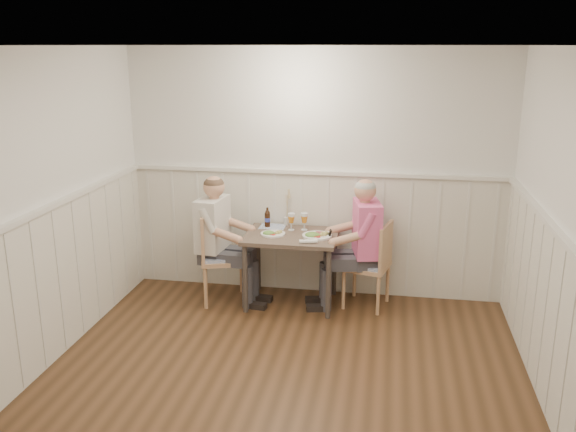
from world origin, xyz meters
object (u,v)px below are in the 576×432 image
object	(u,v)px
dining_table	(291,244)
grass_vase	(286,208)
chair_left	(217,253)
chair_right	(372,262)
man_in_pink	(362,254)
beer_bottle	(267,218)
diner_cream	(217,249)

from	to	relation	value
dining_table	grass_vase	distance (m)	0.44
chair_left	grass_vase	xyz separation A→B (m)	(0.66, 0.37, 0.42)
chair_right	dining_table	bearing A→B (deg)	-175.82
man_in_pink	beer_bottle	bearing A→B (deg)	170.29
chair_left	grass_vase	world-z (taller)	grass_vase
dining_table	diner_cream	size ratio (longest dim) A/B	0.69
chair_right	grass_vase	size ratio (longest dim) A/B	2.11
chair_right	diner_cream	xyz separation A→B (m)	(-1.59, -0.11, 0.08)
man_in_pink	beer_bottle	distance (m)	1.06
diner_cream	grass_vase	distance (m)	0.84
man_in_pink	beer_bottle	xyz separation A→B (m)	(-1.01, 0.17, 0.27)
chair_right	grass_vase	distance (m)	1.06
beer_bottle	man_in_pink	bearing A→B (deg)	-9.71
dining_table	chair_right	xyz separation A→B (m)	(0.82, 0.06, -0.17)
dining_table	beer_bottle	bearing A→B (deg)	143.78
diner_cream	dining_table	bearing A→B (deg)	3.53
chair_left	diner_cream	distance (m)	0.05
diner_cream	grass_vase	world-z (taller)	diner_cream
dining_table	man_in_pink	xyz separation A→B (m)	(0.72, 0.04, -0.08)
diner_cream	beer_bottle	size ratio (longest dim) A/B	6.39
diner_cream	beer_bottle	xyz separation A→B (m)	(0.48, 0.26, 0.28)
chair_left	man_in_pink	world-z (taller)	man_in_pink
diner_cream	grass_vase	size ratio (longest dim) A/B	3.21
chair_left	diner_cream	world-z (taller)	diner_cream
chair_left	beer_bottle	bearing A→B (deg)	30.04
diner_cream	man_in_pink	bearing A→B (deg)	3.42
man_in_pink	diner_cream	world-z (taller)	man_in_pink
chair_left	diner_cream	xyz separation A→B (m)	(-0.01, 0.01, 0.05)
chair_right	beer_bottle	xyz separation A→B (m)	(-1.11, 0.15, 0.36)
man_in_pink	grass_vase	bearing A→B (deg)	161.94
dining_table	beer_bottle	world-z (taller)	beer_bottle
dining_table	diner_cream	world-z (taller)	diner_cream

